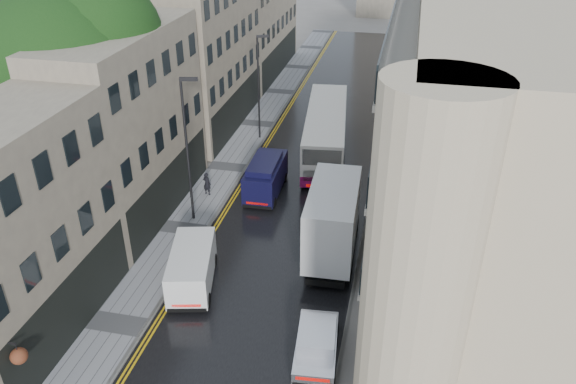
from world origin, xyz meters
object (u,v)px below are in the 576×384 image
at_px(tree_near, 68,105).
at_px(pedestrian, 207,184).
at_px(white_lorry, 308,235).
at_px(lamp_post_far, 259,89).
at_px(tree_far, 167,56).
at_px(cream_bus, 305,151).
at_px(white_van, 168,289).
at_px(navy_van, 245,186).
at_px(silver_hatchback, 294,366).
at_px(lamp_post_near, 187,153).

bearing_deg(tree_near, pedestrian, 27.12).
relative_size(white_lorry, lamp_post_far, 1.02).
relative_size(tree_far, white_lorry, 1.52).
bearing_deg(white_lorry, tree_near, 166.39).
bearing_deg(cream_bus, tree_far, 150.20).
distance_m(white_van, lamp_post_far, 20.58).
relative_size(white_van, pedestrian, 2.98).
bearing_deg(navy_van, tree_far, 130.58).
distance_m(white_van, pedestrian, 10.87).
xyz_separation_m(silver_hatchback, navy_van, (-5.97, 13.36, 0.52)).
height_order(white_van, lamp_post_near, lamp_post_near).
height_order(silver_hatchback, pedestrian, pedestrian).
bearing_deg(lamp_post_near, lamp_post_far, 73.98).
distance_m(silver_hatchback, lamp_post_near, 14.30).
bearing_deg(tree_far, white_van, -68.02).
xyz_separation_m(tree_far, navy_van, (9.04, -10.10, -4.95)).
bearing_deg(tree_near, navy_van, 17.27).
bearing_deg(tree_near, lamp_post_near, 3.27).
height_order(tree_far, lamp_post_far, tree_far).
xyz_separation_m(lamp_post_near, lamp_post_far, (0.78, 12.63, -0.36)).
distance_m(silver_hatchback, navy_van, 14.64).
relative_size(silver_hatchback, navy_van, 0.79).
relative_size(tree_far, navy_van, 2.53).
height_order(tree_near, white_van, tree_near).
height_order(pedestrian, lamp_post_far, lamp_post_far).
xyz_separation_m(tree_far, cream_bus, (11.88, -5.12, -4.54)).
bearing_deg(white_lorry, silver_hatchback, -85.37).
height_order(cream_bus, pedestrian, cream_bus).
relative_size(silver_hatchback, lamp_post_far, 0.49).
bearing_deg(cream_bus, navy_van, -126.18).
xyz_separation_m(white_van, pedestrian, (-1.90, 10.70, -0.17)).
bearing_deg(cream_bus, silver_hatchback, -86.81).
xyz_separation_m(tree_far, white_lorry, (14.13, -15.94, -4.06)).
bearing_deg(white_van, lamp_post_far, 79.20).
bearing_deg(white_lorry, cream_bus, 99.63).
bearing_deg(silver_hatchback, pedestrian, 116.84).
height_order(tree_near, cream_bus, tree_near).
distance_m(cream_bus, navy_van, 5.74).
bearing_deg(lamp_post_far, tree_near, -139.64).
bearing_deg(tree_far, white_lorry, -48.45).
distance_m(tree_far, white_van, 22.51).
height_order(silver_hatchback, navy_van, navy_van).
height_order(white_lorry, navy_van, white_lorry).
distance_m(cream_bus, white_van, 15.65).
distance_m(cream_bus, silver_hatchback, 18.63).
bearing_deg(silver_hatchback, tree_far, 117.28).
bearing_deg(lamp_post_far, cream_bus, -67.45).
bearing_deg(tree_near, white_lorry, -11.52).
bearing_deg(tree_near, silver_hatchback, -34.33).
bearing_deg(white_lorry, pedestrian, 138.96).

